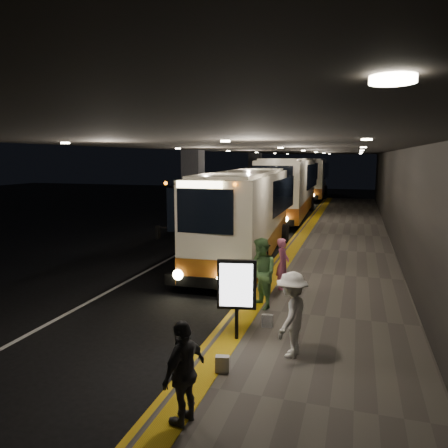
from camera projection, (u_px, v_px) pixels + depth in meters
The scene contains 19 objects.
ground at pixel (193, 275), 15.29m from camera, with size 90.00×90.00×0.00m, color black.
lane_line_white at pixel (195, 245), 20.54m from camera, with size 0.12×50.00×0.01m, color silver.
kerb_stripe_yellow at pixel (283, 250), 19.34m from camera, with size 0.18×50.00×0.01m, color gold.
sidewalk at pixel (339, 252), 18.63m from camera, with size 4.50×50.00×0.15m, color #514C44.
tactile_strip at pixel (294, 248), 19.17m from camera, with size 0.50×50.00×0.01m, color gold.
terminal_wall at pixel (400, 185), 17.54m from camera, with size 0.10×50.00×6.00m, color black.
support_columns at pixel (193, 201), 19.18m from camera, with size 0.80×24.80×4.40m.
canopy at pixel (289, 145), 18.60m from camera, with size 9.00×50.00×0.40m, color black.
coach_main at pixel (246, 218), 17.61m from camera, with size 3.03×11.14×3.44m.
coach_second at pixel (289, 190), 29.52m from camera, with size 2.99×12.50×3.91m.
coach_third at pixel (312, 180), 44.43m from camera, with size 3.12×12.38×3.86m.
passenger_boarding at pixel (283, 264), 13.10m from camera, with size 0.56×0.37×1.54m, color #C85D8A.
passenger_waiting_green at pixel (261, 274), 11.38m from camera, with size 0.90×0.56×1.86m, color #528349.
passenger_waiting_white at pixel (292, 314), 8.62m from camera, with size 1.11×0.51×1.72m, color silver.
passenger_waiting_grey at pixel (184, 372), 6.43m from camera, with size 0.94×0.48×1.60m, color #424347.
bag_polka at pixel (267, 321), 10.18m from camera, with size 0.26×0.11×0.31m, color black.
bag_plain at pixel (222, 364), 8.04m from camera, with size 0.25×0.15×0.31m, color silver.
info_sign at pixel (237, 286), 9.35m from camera, with size 0.84×0.26×1.78m.
stanchion_post at pixel (267, 264), 13.88m from camera, with size 0.05×0.05×1.17m, color black.
Camera 1 is at (5.39, -13.88, 4.08)m, focal length 35.00 mm.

